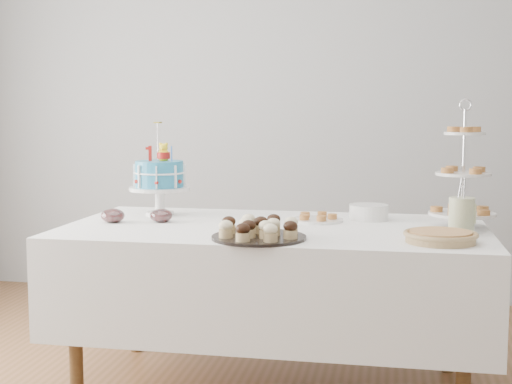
% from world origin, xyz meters
% --- Properties ---
extents(walls, '(5.04, 4.04, 2.70)m').
position_xyz_m(walls, '(0.00, 0.00, 1.35)').
color(walls, '#A1A4A7').
rests_on(walls, floor).
extents(table, '(1.92, 1.02, 0.77)m').
position_xyz_m(table, '(0.00, 0.30, 0.54)').
color(table, white).
rests_on(table, floor).
extents(birthday_cake, '(0.31, 0.31, 0.47)m').
position_xyz_m(birthday_cake, '(-0.63, 0.53, 0.90)').
color(birthday_cake, white).
rests_on(birthday_cake, table).
extents(cupcake_tray, '(0.39, 0.39, 0.09)m').
position_xyz_m(cupcake_tray, '(-0.01, -0.04, 0.81)').
color(cupcake_tray, black).
rests_on(cupcake_tray, table).
extents(pie, '(0.30, 0.30, 0.05)m').
position_xyz_m(pie, '(0.72, 0.01, 0.80)').
color(pie, tan).
rests_on(pie, table).
extents(tiered_stand, '(0.30, 0.30, 0.58)m').
position_xyz_m(tiered_stand, '(0.84, 0.41, 1.01)').
color(tiered_stand, silver).
rests_on(tiered_stand, table).
extents(plate_stack, '(0.19, 0.19, 0.07)m').
position_xyz_m(plate_stack, '(0.42, 0.58, 0.81)').
color(plate_stack, white).
rests_on(plate_stack, table).
extents(pastry_plate, '(0.25, 0.25, 0.04)m').
position_xyz_m(pastry_plate, '(0.18, 0.48, 0.79)').
color(pastry_plate, white).
rests_on(pastry_plate, table).
extents(jam_bowl_a, '(0.11, 0.11, 0.07)m').
position_xyz_m(jam_bowl_a, '(-0.77, 0.26, 0.80)').
color(jam_bowl_a, silver).
rests_on(jam_bowl_a, table).
extents(jam_bowl_b, '(0.11, 0.11, 0.06)m').
position_xyz_m(jam_bowl_b, '(-0.55, 0.32, 0.80)').
color(jam_bowl_b, silver).
rests_on(jam_bowl_b, table).
extents(utensil_pitcher, '(0.11, 0.11, 0.24)m').
position_xyz_m(utensil_pitcher, '(0.82, 0.22, 0.86)').
color(utensil_pitcher, beige).
rests_on(utensil_pitcher, table).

